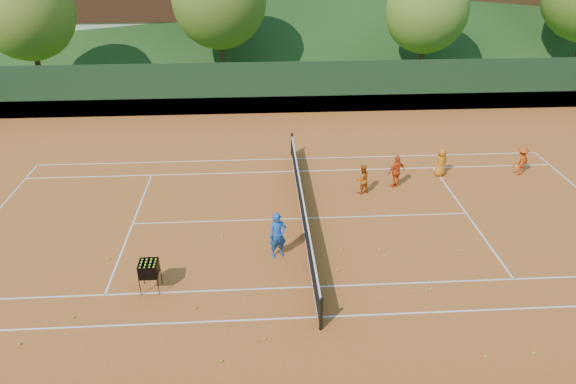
{
  "coord_description": "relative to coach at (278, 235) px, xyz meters",
  "views": [
    {
      "loc": [
        -1.56,
        -16.7,
        10.2
      ],
      "look_at": [
        -0.55,
        0.0,
        1.19
      ],
      "focal_mm": 32.0,
      "sensor_mm": 36.0,
      "label": 1
    }
  ],
  "objects": [
    {
      "name": "tennis_ball_10",
      "position": [
        3.63,
        -0.27,
        -0.78
      ],
      "size": [
        0.07,
        0.07,
        0.07
      ],
      "primitive_type": "sphere",
      "color": "#A8D323",
      "rests_on": "clay_court"
    },
    {
      "name": "clay_court",
      "position": [
        1.04,
        2.38,
        -0.83
      ],
      "size": [
        40.0,
        24.0,
        0.02
      ],
      "primitive_type": "cube",
      "color": "#B2531C",
      "rests_on": "ground"
    },
    {
      "name": "tennis_ball_1",
      "position": [
        6.26,
        -0.15,
        -0.78
      ],
      "size": [
        0.07,
        0.07,
        0.07
      ],
      "primitive_type": "sphere",
      "color": "#A8D323",
      "rests_on": "clay_court"
    },
    {
      "name": "tree_c",
      "position": [
        11.04,
        21.38,
        3.71
      ],
      "size": [
        5.6,
        5.6,
        7.35
      ],
      "color": "#3D2818",
      "rests_on": "ground"
    },
    {
      "name": "tennis_ball_20",
      "position": [
        -7.12,
        -3.69,
        -0.78
      ],
      "size": [
        0.07,
        0.07,
        0.07
      ],
      "primitive_type": "sphere",
      "color": "#A8D323",
      "rests_on": "clay_court"
    },
    {
      "name": "tennis_ball_19",
      "position": [
        -1.67,
        -4.64,
        -0.78
      ],
      "size": [
        0.07,
        0.07,
        0.07
      ],
      "primitive_type": "sphere",
      "color": "#A8D323",
      "rests_on": "clay_court"
    },
    {
      "name": "tennis_ball_4",
      "position": [
        1.91,
        -0.97,
        -0.78
      ],
      "size": [
        0.07,
        0.07,
        0.07
      ],
      "primitive_type": "sphere",
      "color": "#A8D323",
      "rests_on": "clay_court"
    },
    {
      "name": "court_lines",
      "position": [
        1.04,
        2.38,
        -0.82
      ],
      "size": [
        23.83,
        11.03,
        0.0
      ],
      "color": "silver",
      "rests_on": "clay_court"
    },
    {
      "name": "perimeter_fence",
      "position": [
        1.04,
        2.38,
        0.43
      ],
      "size": [
        40.4,
        24.24,
        3.0
      ],
      "color": "#153119",
      "rests_on": "clay_court"
    },
    {
      "name": "tennis_ball_5",
      "position": [
        -0.53,
        -3.91,
        -0.78
      ],
      "size": [
        0.07,
        0.07,
        0.07
      ],
      "primitive_type": "sphere",
      "color": "#A8D323",
      "rests_on": "clay_court"
    },
    {
      "name": "tennis_ball_21",
      "position": [
        -6.01,
        -2.72,
        -0.78
      ],
      "size": [
        0.07,
        0.07,
        0.07
      ],
      "primitive_type": "sphere",
      "color": "#A8D323",
      "rests_on": "clay_court"
    },
    {
      "name": "ball_hopper",
      "position": [
        -3.98,
        -1.53,
        -0.07
      ],
      "size": [
        0.57,
        0.57,
        1.0
      ],
      "color": "black",
      "rests_on": "clay_court"
    },
    {
      "name": "ground",
      "position": [
        1.04,
        2.38,
        -0.84
      ],
      "size": [
        400.0,
        400.0,
        0.0
      ],
      "primitive_type": "plane",
      "color": "#2C5219",
      "rests_on": "ground"
    },
    {
      "name": "tennis_ball_12",
      "position": [
        3.5,
        0.08,
        -0.78
      ],
      "size": [
        0.07,
        0.07,
        0.07
      ],
      "primitive_type": "sphere",
      "color": "#A8D323",
      "rests_on": "clay_court"
    },
    {
      "name": "tennis_ball_16",
      "position": [
        0.38,
        1.52,
        -0.78
      ],
      "size": [
        0.07,
        0.07,
        0.07
      ],
      "primitive_type": "sphere",
      "color": "#A8D323",
      "rests_on": "clay_court"
    },
    {
      "name": "student_d",
      "position": [
        10.99,
        5.58,
        -0.16
      ],
      "size": [
        0.98,
        0.79,
        1.32
      ],
      "primitive_type": "imported",
      "rotation": [
        0.0,
        0.0,
        3.55
      ],
      "color": "#CB4912",
      "rests_on": "clay_court"
    },
    {
      "name": "student_a",
      "position": [
        3.66,
        4.29,
        -0.18
      ],
      "size": [
        0.76,
        0.69,
        1.28
      ],
      "primitive_type": "imported",
      "rotation": [
        0.0,
        0.0,
        3.55
      ],
      "color": "#CB5C12",
      "rests_on": "clay_court"
    },
    {
      "name": "tennis_ball_13",
      "position": [
        -2.54,
        -2.54,
        -0.78
      ],
      "size": [
        0.07,
        0.07,
        0.07
      ],
      "primitive_type": "sphere",
      "color": "#A8D323",
      "rests_on": "clay_court"
    },
    {
      "name": "tennis_ball_2",
      "position": [
        6.53,
        -4.85,
        -0.78
      ],
      "size": [
        0.07,
        0.07,
        0.07
      ],
      "primitive_type": "sphere",
      "color": "#A8D323",
      "rests_on": "clay_court"
    },
    {
      "name": "tennis_ball_17",
      "position": [
        -5.7,
        0.12,
        -0.78
      ],
      "size": [
        0.07,
        0.07,
        0.07
      ],
      "primitive_type": "sphere",
      "color": "#A8D323",
      "rests_on": "clay_court"
    },
    {
      "name": "tree_b",
      "position": [
        -2.96,
        22.38,
        4.36
      ],
      "size": [
        6.4,
        6.4,
        8.4
      ],
      "color": "#3D2918",
      "rests_on": "ground"
    },
    {
      "name": "tennis_ball_14",
      "position": [
        2.22,
        0.21,
        -0.78
      ],
      "size": [
        0.07,
        0.07,
        0.07
      ],
      "primitive_type": "sphere",
      "color": "#A8D323",
      "rests_on": "clay_court"
    },
    {
      "name": "student_c",
      "position": [
        7.44,
        5.7,
        -0.18
      ],
      "size": [
        0.71,
        0.56,
        1.28
      ],
      "primitive_type": "imported",
      "rotation": [
        0.0,
        0.0,
        3.42
      ],
      "color": "orange",
      "rests_on": "clay_court"
    },
    {
      "name": "tennis_ball_9",
      "position": [
        -4.19,
        0.13,
        -0.78
      ],
      "size": [
        0.07,
        0.07,
        0.07
      ],
      "primitive_type": "sphere",
      "color": "#A8D323",
      "rests_on": "clay_court"
    },
    {
      "name": "tree_a",
      "position": [
        -14.96,
        20.38,
        4.03
      ],
      "size": [
        6.0,
        6.0,
        7.88
      ],
      "color": "#3D2818",
      "rests_on": "ground"
    },
    {
      "name": "tennis_ball_6",
      "position": [
        -1.95,
        1.35,
        -0.78
      ],
      "size": [
        0.07,
        0.07,
        0.07
      ],
      "primitive_type": "sphere",
      "color": "#A8D323",
      "rests_on": "clay_court"
    },
    {
      "name": "tennis_ball_7",
      "position": [
        4.71,
        -1.68,
        -0.78
      ],
      "size": [
        0.07,
        0.07,
        0.07
      ],
      "primitive_type": "sphere",
      "color": "#A8D323",
      "rests_on": "clay_court"
    },
    {
      "name": "tennis_ball_8",
      "position": [
        4.63,
        -2.11,
        -0.78
      ],
      "size": [
        0.07,
        0.07,
        0.07
      ],
      "primitive_type": "sphere",
      "color": "#A8D323",
      "rests_on": "clay_court"
    },
    {
      "name": "tennis_net",
      "position": [
        1.04,
        2.38,
        -0.32
      ],
      "size": [
        0.1,
        12.07,
        1.1
      ],
      "color": "black",
      "rests_on": "clay_court"
    },
    {
      "name": "coach",
      "position": [
        0.0,
        0.0,
        0.0
      ],
      "size": [
        0.68,
        0.54,
        1.64
      ],
      "primitive_type": "imported",
      "rotation": [
        0.0,
        0.0,
        0.29
      ],
      "color": "#1A52AE",
      "rests_on": "clay_court"
    },
    {
      "name": "tennis_ball_23",
      "position": [
        1.47,
        -1.64,
        -0.78
      ],
      "size": [
        0.07,
        0.07,
        0.07
      ],
      "primitive_type": "sphere",
      "color": "#A8D323",
      "rests_on": "clay_court"
    },
    {
      "name": "tennis_ball_11",
      "position": [
        3.98,
        -1.95,
        -0.78
      ],
      "size": [
        0.07,
        0.07,
        0.07
      ],
      "primitive_type": "sphere",
      "color": "#A8D323",
      "rests_on": "clay_court"
    },
    {
      "name": "tennis_ball_22",
      "position": [
        5.24,
        -4.89,
        -0.78
      ],
      "size": [
        0.07,
        0.07,
        0.07
      ],
      "primitive_type": "sphere",
      "color": "#A8D323",
      "rests_on": "clay_court"
    },
    {
      "name": "student_b",
      "position": [
        5.21,
        4.77,
        -0.1
      ],
      "size": [
        0.91,
        0.66,
        1.43
      ],
      "primitive_type": "imported",
      "rotation": [
        0.0,
        0.0,
        3.57
      ],
      "color": "#EC5315",
      "rests_on": "clay_court"
    }
  ]
}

